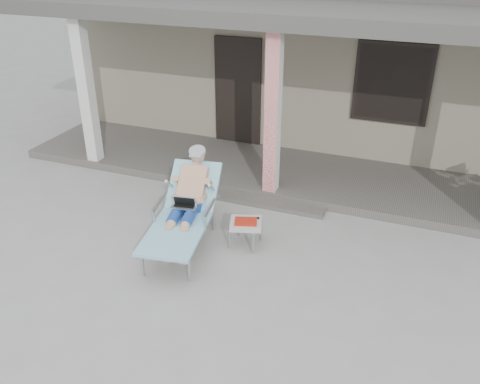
% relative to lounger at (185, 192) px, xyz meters
% --- Properties ---
extents(ground, '(60.00, 60.00, 0.00)m').
position_rel_lounger_xyz_m(ground, '(0.72, -0.44, -0.78)').
color(ground, '#9E9E99').
rests_on(ground, ground).
extents(house, '(10.40, 5.40, 3.30)m').
position_rel_lounger_xyz_m(house, '(0.72, 6.05, 0.88)').
color(house, gray).
rests_on(house, ground).
extents(porch_deck, '(10.00, 2.00, 0.15)m').
position_rel_lounger_xyz_m(porch_deck, '(0.72, 2.56, -0.71)').
color(porch_deck, '#605B56').
rests_on(porch_deck, ground).
extents(porch_overhang, '(10.00, 2.30, 2.85)m').
position_rel_lounger_xyz_m(porch_overhang, '(0.72, 2.50, 2.01)').
color(porch_overhang, silver).
rests_on(porch_overhang, porch_deck).
extents(porch_step, '(2.00, 0.30, 0.07)m').
position_rel_lounger_xyz_m(porch_step, '(0.72, 1.41, -0.74)').
color(porch_step, '#605B56').
rests_on(porch_step, ground).
extents(lounger, '(1.04, 2.02, 1.27)m').
position_rel_lounger_xyz_m(lounger, '(0.00, 0.00, 0.00)').
color(lounger, '#B7B7BC').
rests_on(lounger, ground).
extents(side_table, '(0.56, 0.56, 0.40)m').
position_rel_lounger_xyz_m(side_table, '(0.85, 0.18, -0.45)').
color(side_table, beige).
rests_on(side_table, ground).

